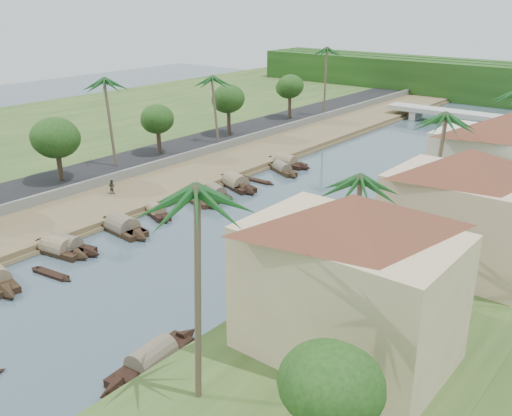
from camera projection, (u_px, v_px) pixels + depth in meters
The scene contains 39 objects.
ground at pixel (158, 270), 47.84m from camera, with size 220.00×220.00×0.00m, color #3D505C.
left_bank at pixel (190, 175), 71.68m from camera, with size 10.00×180.00×0.80m, color brown.
right_bank at pixel (468, 245), 51.17m from camera, with size 16.00×180.00×1.20m, color #2F461C.
road at pixel (145, 161), 76.54m from camera, with size 8.00×180.00×1.40m, color black.
retaining_wall at pixel (167, 162), 73.80m from camera, with size 0.40×180.00×1.10m, color slate.
far_left_fill at pixel (36, 133), 92.03m from camera, with size 45.00×220.00×1.35m, color #2F461C.
bridge at pixel (465, 116), 99.93m from camera, with size 28.00×4.00×2.40m.
building_near at pixel (348, 276), 33.04m from camera, with size 14.85×14.85×10.20m.
building_mid at pixel (463, 208), 44.26m from camera, with size 14.11×14.11×9.70m.
building_far at pixel (505, 164), 55.00m from camera, with size 15.59×15.59×10.20m.
sampan_3 at pixel (65, 246), 51.31m from camera, with size 8.21×3.53×2.17m.
sampan_4 at pixel (57, 249), 50.84m from camera, with size 7.83×2.99×2.18m.
sampan_5 at pixel (127, 227), 55.53m from camera, with size 6.81×2.46×2.14m.
sampan_6 at pixel (122, 227), 55.47m from camera, with size 8.49×2.64×2.46m.
sampan_7 at pixel (156, 212), 59.51m from camera, with size 6.48×3.41×1.77m.
sampan_8 at pixel (198, 198), 63.45m from camera, with size 7.56×3.41×2.27m.
sampan_9 at pixel (216, 193), 65.27m from camera, with size 7.36×4.09×1.91m.
sampan_10 at pixel (234, 182), 69.05m from camera, with size 7.64×5.16×2.16m.
sampan_11 at pixel (235, 183), 68.37m from camera, with size 9.01×4.69×2.50m.
sampan_12 at pixel (282, 169), 74.14m from camera, with size 7.53×4.56×1.88m.
sampan_13 at pixel (285, 163), 76.92m from camera, with size 8.30×2.02×2.26m.
sampan_14 at pixel (152, 360), 35.39m from camera, with size 2.42×8.96×2.15m.
sampan_15 at pixel (280, 273), 46.45m from camera, with size 4.11×7.32×1.99m.
sampan_16 at pixel (382, 221), 57.14m from camera, with size 2.04×8.56×2.09m.
canoe_1 at pixel (51, 274), 46.86m from camera, with size 4.89×1.46×0.78m.
canoe_2 at pixel (256, 181), 70.46m from camera, with size 5.62×1.03×0.81m.
palm_0 at pixel (191, 194), 26.87m from camera, with size 3.20×3.20×13.51m.
palm_1 at pixel (360, 181), 38.11m from camera, with size 3.20×3.20×10.55m.
palm_2 at pixel (442, 118), 50.19m from camera, with size 3.20×3.20×12.12m.
palm_3 at pixel (510, 93), 61.79m from camera, with size 3.20×3.20×12.26m.
palm_5 at pixel (108, 82), 68.42m from camera, with size 3.20×3.20×12.25m.
palm_6 at pixel (216, 79), 80.18m from camera, with size 3.20×3.20×10.85m.
palm_8 at pixel (326, 50), 98.06m from camera, with size 3.20×3.20×13.16m.
tree_2 at pixel (56, 139), 64.65m from camera, with size 5.43×5.43×7.25m.
tree_3 at pixel (158, 120), 75.99m from camera, with size 4.40×4.40×6.51m.
tree_4 at pixel (228, 100), 86.23m from camera, with size 4.89×4.89×7.49m.
tree_5 at pixel (290, 87), 98.03m from camera, with size 4.56×4.56×7.31m.
tree_7 at pixel (331, 386), 24.85m from camera, with size 4.40×4.40×6.34m.
person_far at pixel (112, 187), 63.51m from camera, with size 0.78×0.61×1.61m, color #363426.
Camera 1 is at (33.23, -28.46, 21.66)m, focal length 40.00 mm.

